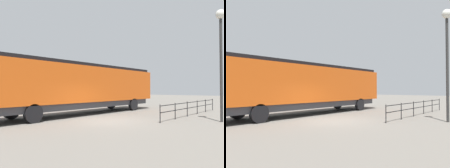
{
  "view_description": "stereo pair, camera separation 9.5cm",
  "coord_description": "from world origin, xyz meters",
  "views": [
    {
      "loc": [
        8.95,
        -10.3,
        1.95
      ],
      "look_at": [
        -0.47,
        0.92,
        2.29
      ],
      "focal_mm": 35.71,
      "sensor_mm": 36.0,
      "label": 1
    },
    {
      "loc": [
        9.03,
        -10.23,
        1.95
      ],
      "look_at": [
        -0.47,
        0.92,
        2.29
      ],
      "focal_mm": 35.71,
      "sensor_mm": 36.0,
      "label": 2
    }
  ],
  "objects": [
    {
      "name": "ground_plane",
      "position": [
        0.0,
        0.0,
        0.0
      ],
      "size": [
        120.0,
        120.0,
        0.0
      ],
      "primitive_type": "plane",
      "color": "#666059"
    },
    {
      "name": "platform_fence",
      "position": [
        2.84,
        6.36,
        0.7
      ],
      "size": [
        0.05,
        10.22,
        1.06
      ],
      "color": "black",
      "rests_on": "ground_plane"
    },
    {
      "name": "locomotive",
      "position": [
        -4.04,
        2.19,
        2.19
      ],
      "size": [
        2.97,
        15.69,
        3.88
      ],
      "color": "#D15114",
      "rests_on": "ground_plane"
    },
    {
      "name": "lamp_post",
      "position": [
        5.43,
        4.02,
        4.89
      ],
      "size": [
        0.57,
        0.57,
        6.73
      ],
      "color": "#2D2D2D",
      "rests_on": "ground_plane"
    }
  ]
}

